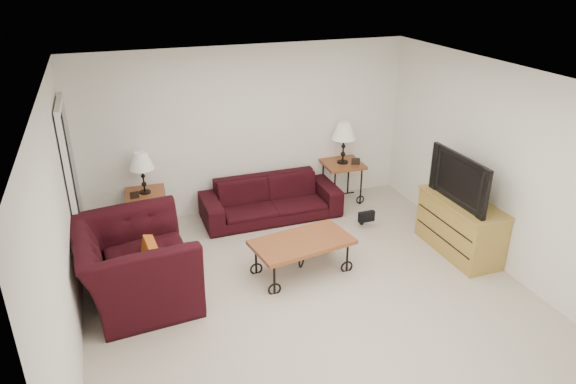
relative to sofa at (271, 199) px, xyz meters
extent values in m
plane|color=#BEB5A2|center=(-0.20, -2.02, -0.30)|extent=(5.00, 5.00, 0.00)
cube|color=white|center=(-0.20, 0.48, 0.95)|extent=(5.00, 0.02, 2.50)
cube|color=white|center=(-0.20, -4.52, 0.95)|extent=(5.00, 0.02, 2.50)
cube|color=white|center=(-2.70, -2.02, 0.95)|extent=(0.02, 5.00, 2.50)
cube|color=white|center=(2.30, -2.02, 0.95)|extent=(0.02, 5.00, 2.50)
plane|color=white|center=(-0.20, -2.02, 2.20)|extent=(5.00, 5.00, 0.00)
cube|color=black|center=(-2.67, -0.37, 0.72)|extent=(0.08, 0.94, 2.04)
imported|color=black|center=(0.00, 0.00, 0.00)|extent=(2.05, 0.80, 0.60)
cube|color=brown|center=(-1.79, 0.18, 0.00)|extent=(0.58, 0.58, 0.60)
cube|color=brown|center=(1.25, 0.18, 0.03)|extent=(0.63, 0.63, 0.66)
cube|color=black|center=(-1.94, 0.03, 0.35)|extent=(0.12, 0.03, 0.10)
cube|color=black|center=(1.40, 0.03, 0.41)|extent=(0.13, 0.05, 0.11)
cube|color=brown|center=(-0.11, -1.59, -0.07)|extent=(1.30, 0.83, 0.45)
imported|color=black|center=(-2.07, -1.47, 0.16)|extent=(1.33, 1.50, 0.91)
cube|color=#BE5818|center=(-1.92, -1.52, 0.22)|extent=(0.14, 0.42, 0.41)
cube|color=#AD8A40|center=(2.03, -1.81, 0.07)|extent=(0.52, 1.24, 0.74)
imported|color=black|center=(2.01, -1.81, 0.76)|extent=(0.15, 1.11, 0.64)
ellipsoid|color=black|center=(1.18, -0.70, -0.06)|extent=(0.45, 0.40, 0.48)
camera|label=1|loc=(-2.15, -6.78, 3.30)|focal=32.63mm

